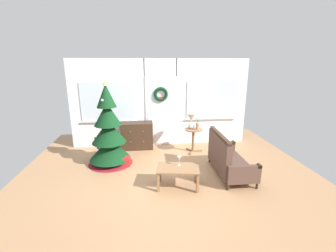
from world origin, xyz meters
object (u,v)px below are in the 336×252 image
at_px(table_lamp, 191,119).
at_px(coffee_table, 178,170).
at_px(flower_vase, 198,125).
at_px(wine_glass, 179,159).
at_px(christmas_tree, 109,135).
at_px(side_table, 193,136).
at_px(dresser_cabinet, 137,136).
at_px(settee_sofa, 227,159).
at_px(gift_box, 126,161).

xyz_separation_m(table_lamp, coffee_table, (-0.64, -1.85, -0.59)).
bearing_deg(flower_vase, wine_glass, -114.81).
height_order(christmas_tree, wine_glass, christmas_tree).
xyz_separation_m(side_table, table_lamp, (-0.06, 0.04, 0.48)).
bearing_deg(coffee_table, side_table, 68.77).
relative_size(dresser_cabinet, wine_glass, 4.62).
bearing_deg(settee_sofa, dresser_cabinet, 137.66).
distance_m(christmas_tree, settee_sofa, 2.84).
bearing_deg(dresser_cabinet, christmas_tree, -124.03).
xyz_separation_m(christmas_tree, gift_box, (0.39, -0.18, -0.62)).
height_order(side_table, coffee_table, side_table).
distance_m(dresser_cabinet, wine_glass, 2.35).
xyz_separation_m(settee_sofa, coffee_table, (-1.17, -0.41, -0.02)).
bearing_deg(wine_glass, christmas_tree, 142.15).
height_order(settee_sofa, table_lamp, table_lamp).
bearing_deg(dresser_cabinet, settee_sofa, -42.34).
height_order(flower_vase, coffee_table, flower_vase).
distance_m(dresser_cabinet, settee_sofa, 2.74).
relative_size(coffee_table, wine_glass, 4.66).
xyz_separation_m(flower_vase, coffee_table, (-0.80, -1.75, -0.43)).
bearing_deg(side_table, dresser_cabinet, 164.03).
bearing_deg(flower_vase, side_table, 149.04).
distance_m(christmas_tree, table_lamp, 2.23).
distance_m(side_table, gift_box, 1.99).
relative_size(christmas_tree, settee_sofa, 1.40).
bearing_deg(gift_box, coffee_table, -44.80).
bearing_deg(wine_glass, settee_sofa, 15.86).
relative_size(dresser_cabinet, settee_sofa, 0.61).
bearing_deg(dresser_cabinet, flower_vase, -16.97).
relative_size(side_table, table_lamp, 1.51).
relative_size(christmas_tree, side_table, 3.08).
bearing_deg(flower_vase, gift_box, -161.73).
xyz_separation_m(christmas_tree, side_table, (2.21, 0.52, -0.26)).
height_order(table_lamp, coffee_table, table_lamp).
bearing_deg(christmas_tree, table_lamp, 14.53).
height_order(settee_sofa, side_table, settee_sofa).
relative_size(settee_sofa, table_lamp, 3.34).
bearing_deg(christmas_tree, flower_vase, 11.19).
xyz_separation_m(dresser_cabinet, table_lamp, (1.50, -0.41, 0.56)).
distance_m(side_table, table_lamp, 0.48).
relative_size(flower_vase, wine_glass, 1.79).
height_order(dresser_cabinet, flower_vase, flower_vase).
bearing_deg(settee_sofa, flower_vase, 105.19).
height_order(side_table, flower_vase, flower_vase).
bearing_deg(coffee_table, table_lamp, 70.83).
bearing_deg(coffee_table, settee_sofa, 19.50).
bearing_deg(side_table, wine_glass, -111.20).
bearing_deg(table_lamp, gift_box, -157.37).
relative_size(settee_sofa, gift_box, 6.67).
xyz_separation_m(dresser_cabinet, gift_box, (-0.26, -1.14, -0.28)).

